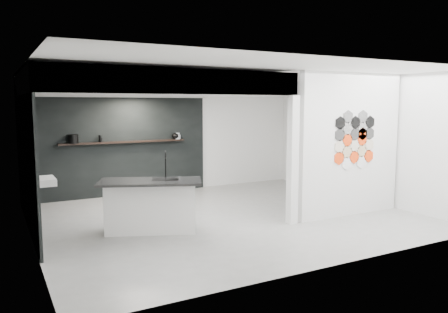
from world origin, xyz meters
TOP-DOWN VIEW (x-y plane):
  - floor at (0.00, 0.00)m, footprint 7.00×6.00m
  - partition_panel at (2.23, -1.00)m, footprint 2.45×0.15m
  - bay_clad_back at (-1.30, 2.97)m, footprint 4.40×0.04m
  - bay_clad_left at (-3.47, 1.00)m, footprint 0.04×4.00m
  - bulkhead at (-1.30, 1.00)m, footprint 4.40×4.00m
  - corner_column at (0.82, -1.00)m, footprint 0.16×0.16m
  - fascia_beam at (-1.30, -0.92)m, footprint 4.40×0.16m
  - wall_basin at (-3.24, 0.80)m, footprint 0.40×0.60m
  - display_shelf at (-1.20, 2.87)m, footprint 3.00×0.15m
  - kitchen_island at (-1.63, -0.26)m, footprint 1.87×1.37m
  - stockpot at (-2.37, 2.87)m, footprint 0.31×0.31m
  - kettle at (0.10, 2.87)m, footprint 0.20×0.20m
  - glass_bowl at (0.15, 2.87)m, footprint 0.20×0.20m
  - glass_vase at (0.15, 2.87)m, footprint 0.14×0.14m
  - bottle_dark at (-1.77, 2.87)m, footprint 0.07×0.07m
  - utensil_cup at (-1.76, 2.87)m, footprint 0.10×0.10m
  - hex_tile_cluster at (2.26, -1.09)m, footprint 1.04×0.02m

SIDE VIEW (x-z plane):
  - floor at x=0.00m, z-range -0.01..0.00m
  - kitchen_island at x=-1.63m, z-range -0.22..1.16m
  - wall_basin at x=-3.24m, z-range 0.79..0.91m
  - bay_clad_back at x=-1.30m, z-range 0.00..2.35m
  - bay_clad_left at x=-3.47m, z-range 0.00..2.35m
  - corner_column at x=0.82m, z-range 0.00..2.35m
  - display_shelf at x=-1.20m, z-range 1.28..1.32m
  - utensil_cup at x=-1.76m, z-range 1.32..1.42m
  - glass_bowl at x=0.15m, z-range 1.32..1.43m
  - kettle at x=0.10m, z-range 1.32..1.48m
  - glass_vase at x=0.15m, z-range 1.32..1.48m
  - partition_panel at x=2.23m, z-range 0.00..2.80m
  - bottle_dark at x=-1.77m, z-range 1.32..1.48m
  - stockpot at x=-2.37m, z-range 1.32..1.52m
  - hex_tile_cluster at x=2.26m, z-range 0.92..2.09m
  - bulkhead at x=-1.30m, z-range 2.35..2.75m
  - fascia_beam at x=-1.30m, z-range 2.35..2.75m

